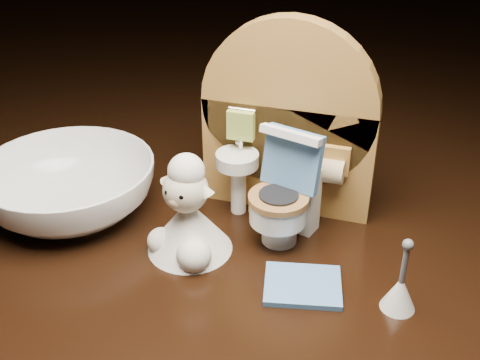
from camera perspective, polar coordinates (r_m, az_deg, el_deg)
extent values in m
cube|color=black|center=(0.46, 2.11, -11.93)|extent=(2.50, 2.50, 0.10)
cube|color=#A17031|center=(0.46, 4.48, 2.12)|extent=(0.13, 0.02, 0.09)
cylinder|color=#A17031|center=(0.44, 4.71, 7.08)|extent=(0.13, 0.02, 0.13)
cube|color=#A17031|center=(0.48, 4.29, -2.16)|extent=(0.05, 0.04, 0.01)
cylinder|color=white|center=(0.46, -0.15, -0.63)|extent=(0.01, 0.01, 0.04)
cylinder|color=white|center=(0.44, -0.27, 1.94)|extent=(0.03, 0.03, 0.01)
cylinder|color=silver|center=(0.45, 0.07, 3.60)|extent=(0.00, 0.00, 0.01)
cube|color=#9CB246|center=(0.44, 0.07, 5.22)|extent=(0.02, 0.01, 0.02)
cube|color=#A17031|center=(0.44, 8.82, 1.88)|extent=(0.02, 0.01, 0.02)
cylinder|color=#CEB485|center=(0.44, 8.63, 0.82)|extent=(0.02, 0.02, 0.02)
cylinder|color=white|center=(0.43, 3.76, -4.69)|extent=(0.03, 0.03, 0.02)
cylinder|color=white|center=(0.42, 3.63, -2.91)|extent=(0.04, 0.04, 0.02)
cylinder|color=#936131|center=(0.42, 3.67, -1.75)|extent=(0.04, 0.04, 0.00)
cube|color=white|center=(0.44, 5.27, -1.60)|extent=(0.04, 0.02, 0.05)
cube|color=#5081B8|center=(0.42, 4.97, 1.97)|extent=(0.04, 0.03, 0.04)
cube|color=white|center=(0.40, 4.81, 4.29)|extent=(0.05, 0.02, 0.01)
cylinder|color=#A2CC21|center=(0.42, 6.61, 1.68)|extent=(0.01, 0.01, 0.01)
cube|color=#5081B8|center=(0.40, 5.97, -9.91)|extent=(0.06, 0.05, 0.00)
cone|color=white|center=(0.39, 14.89, -10.27)|extent=(0.02, 0.02, 0.02)
cylinder|color=#59595B|center=(0.38, 15.33, -7.74)|extent=(0.00, 0.00, 0.03)
sphere|color=#59595B|center=(0.37, 15.64, -5.92)|extent=(0.01, 0.01, 0.01)
cone|color=white|center=(0.42, -4.85, -4.29)|extent=(0.06, 0.06, 0.04)
sphere|color=white|center=(0.41, -4.38, -7.11)|extent=(0.02, 0.02, 0.02)
sphere|color=white|center=(0.43, -7.47, -5.79)|extent=(0.02, 0.02, 0.02)
sphere|color=beige|center=(0.40, -5.19, -0.92)|extent=(0.03, 0.03, 0.03)
sphere|color=tan|center=(0.40, -6.05, -2.02)|extent=(0.01, 0.01, 0.01)
sphere|color=white|center=(0.40, -5.12, 0.80)|extent=(0.03, 0.03, 0.03)
cone|color=beige|center=(0.41, -6.69, 0.19)|extent=(0.02, 0.01, 0.01)
cone|color=beige|center=(0.40, -3.37, -0.82)|extent=(0.02, 0.01, 0.01)
sphere|color=black|center=(0.40, -6.88, -1.18)|extent=(0.00, 0.00, 0.00)
sphere|color=black|center=(0.39, -5.56, -1.60)|extent=(0.00, 0.00, 0.00)
imported|color=white|center=(0.48, -15.88, -0.70)|extent=(0.14, 0.14, 0.04)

